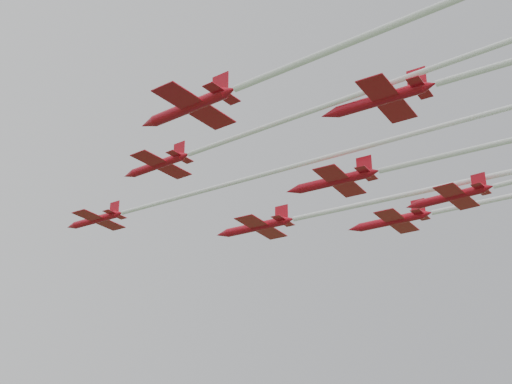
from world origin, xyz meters
TOP-DOWN VIEW (x-y plane):
  - jet_lead at (-5.59, 4.34)m, footprint 22.38×60.76m
  - jet_row2_left at (-11.44, -13.40)m, footprint 15.66×49.30m
  - jet_row2_right at (12.96, -10.38)m, footprint 26.55×66.80m
  - jet_row3_left at (-16.83, -29.99)m, footprint 17.65×56.43m
  - jet_row3_mid at (6.87, -28.45)m, footprint 24.06×58.45m
  - jet_row3_right at (25.03, -14.28)m, footprint 18.50×47.45m
  - jet_row4_left at (-3.48, -37.08)m, footprint 17.91×44.00m

SIDE VIEW (x-z plane):
  - jet_row3_mid at x=6.87m, z-range 53.50..56.22m
  - jet_row3_left at x=-16.83m, z-range 53.95..56.68m
  - jet_row4_left at x=-3.48m, z-range 54.53..57.22m
  - jet_row2_left at x=-11.44m, z-range 55.48..57.84m
  - jet_row2_right at x=12.96m, z-range 55.20..58.15m
  - jet_lead at x=-5.59m, z-range 56.33..58.80m
  - jet_row3_right at x=25.03m, z-range 56.25..59.21m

